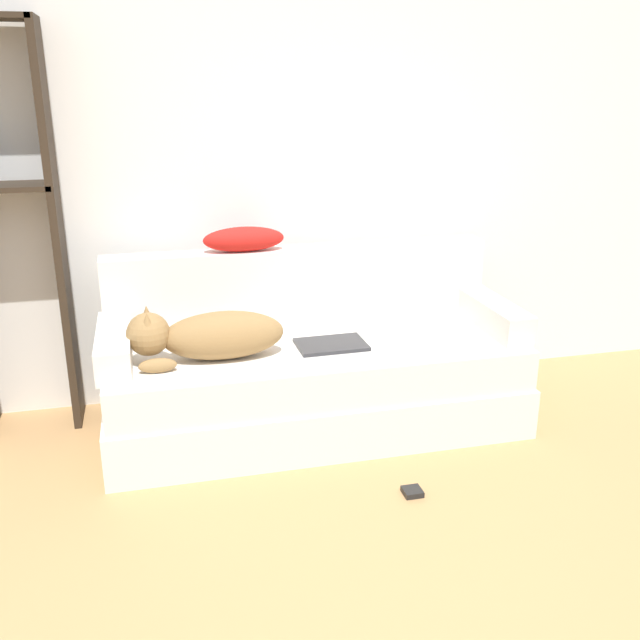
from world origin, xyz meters
TOP-DOWN VIEW (x-y plane):
  - wall_back at (0.00, 2.65)m, footprint 7.07×0.06m
  - couch at (0.18, 2.08)m, footprint 2.03×0.80m
  - couch_backrest at (0.18, 2.41)m, footprint 1.99×0.15m
  - couch_arm_left at (-0.76, 2.07)m, footprint 0.15×0.61m
  - couch_arm_right at (1.12, 2.07)m, footprint 0.15×0.61m
  - dog at (-0.35, 1.99)m, footprint 0.71×0.25m
  - laptop at (0.24, 2.01)m, footprint 0.33×0.23m
  - throw_pillow at (-0.11, 2.39)m, footprint 0.41×0.14m
  - bookshelf at (-1.21, 2.46)m, footprint 0.46×0.26m
  - power_adapter at (0.43, 1.36)m, footprint 0.08×0.08m

SIDE VIEW (x-z plane):
  - power_adapter at x=0.43m, z-range 0.00..0.02m
  - couch at x=0.18m, z-range 0.00..0.45m
  - laptop at x=0.24m, z-range 0.45..0.47m
  - couch_arm_left at x=-0.76m, z-range 0.45..0.60m
  - couch_arm_right at x=1.12m, z-range 0.45..0.60m
  - dog at x=-0.35m, z-range 0.44..0.70m
  - couch_backrest at x=0.18m, z-range 0.45..0.85m
  - throw_pillow at x=-0.11m, z-range 0.85..0.98m
  - bookshelf at x=-1.21m, z-range 0.10..2.04m
  - wall_back at x=0.00m, z-range 0.00..2.70m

